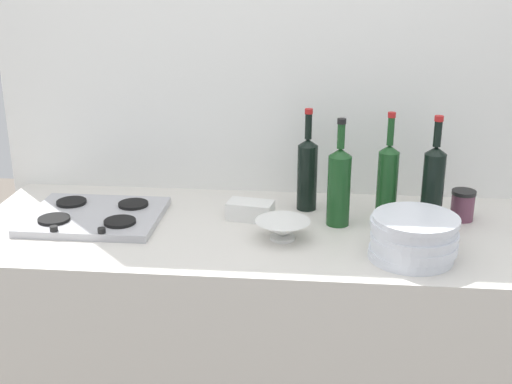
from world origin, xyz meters
TOP-DOWN VIEW (x-y plane):
  - counter_block at (0.00, 0.00)m, footprint 1.80×0.70m
  - backsplash_panel at (0.00, 0.38)m, footprint 1.90×0.06m
  - stovetop_hob at (-0.53, 0.02)m, footprint 0.42×0.35m
  - plate_stack at (0.46, -0.18)m, footprint 0.25×0.25m
  - wine_bottle_leftmost at (0.15, 0.19)m, footprint 0.07×0.07m
  - wine_bottle_mid_left at (0.26, 0.06)m, footprint 0.07×0.07m
  - wine_bottle_mid_right at (0.54, 0.06)m, footprint 0.07×0.07m
  - wine_bottle_rightmost at (0.41, 0.12)m, footprint 0.07×0.07m
  - mixing_bowl at (0.09, -0.08)m, footprint 0.17×0.17m
  - butter_dish at (-0.03, 0.07)m, footprint 0.16×0.11m
  - condiment_jar_front at (0.66, 0.13)m, footprint 0.08×0.08m

SIDE VIEW (x-z plane):
  - counter_block at x=0.00m, z-range 0.00..0.90m
  - stovetop_hob at x=-0.53m, z-range 0.89..0.93m
  - butter_dish at x=-0.03m, z-range 0.90..0.96m
  - mixing_bowl at x=0.09m, z-range 0.90..0.96m
  - condiment_jar_front at x=0.66m, z-range 0.90..1.00m
  - plate_stack at x=0.46m, z-range 0.90..1.03m
  - wine_bottle_leftmost at x=0.15m, z-range 0.86..1.20m
  - wine_bottle_rightmost at x=0.41m, z-range 0.86..1.21m
  - wine_bottle_mid_left at x=0.26m, z-range 0.86..1.20m
  - wine_bottle_mid_right at x=0.54m, z-range 0.86..1.22m
  - backsplash_panel at x=0.00m, z-range 0.00..2.39m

